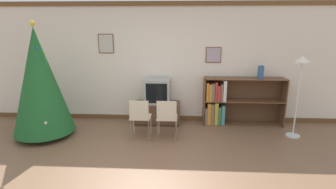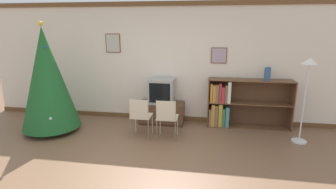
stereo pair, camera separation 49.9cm
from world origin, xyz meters
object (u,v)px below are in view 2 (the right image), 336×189
Objects in this scene: vase at (267,74)px; christmas_tree at (47,79)px; folding_chair_left at (140,115)px; standing_lamp at (307,78)px; television at (161,91)px; bookshelf at (233,104)px; folding_chair_right at (167,117)px; tv_console at (162,113)px.

christmas_tree is at bearing -169.34° from vase.
standing_lamp is at bearing 5.54° from folding_chair_left.
vase is at bearing 0.83° from television.
christmas_tree is at bearing -167.15° from bookshelf.
vase is (1.98, 0.91, 0.74)m from folding_chair_right.
television is 0.97m from folding_chair_right.
folding_chair_left is at bearing -2.07° from christmas_tree.
folding_chair_right is 1.63m from bookshelf.
standing_lamp is (2.82, -0.58, 0.49)m from television.
christmas_tree is 2.78× the size of folding_chair_right.
vase reaches higher than tv_console.
vase is (2.51, 0.91, 0.74)m from folding_chair_left.
christmas_tree is at bearing -160.04° from television.
vase is at bearing 24.73° from folding_chair_right.
bookshelf is 1.58m from standing_lamp.
standing_lamp is (2.82, -0.58, 1.01)m from tv_console.
vase is (4.48, 0.84, 0.08)m from christmas_tree.
christmas_tree is at bearing -177.41° from standing_lamp.
folding_chair_right is (0.26, -0.88, 0.23)m from tv_console.
folding_chair_right is 2.91× the size of vase.
television is 1.99× the size of vase.
standing_lamp is at bearing -11.64° from television.
television is 0.97m from folding_chair_left.
standing_lamp is at bearing -27.53° from bookshelf.
christmas_tree is 2.78× the size of folding_chair_left.
tv_console is 0.95m from folding_chair_left.
standing_lamp is at bearing -46.90° from vase.
folding_chair_right is at bearing -73.28° from television.
folding_chair_left is at bearing -160.02° from vase.
folding_chair_right reaches higher than tv_console.
bookshelf reaches higher than folding_chair_left.
christmas_tree is 2.53m from tv_console.
christmas_tree reaches higher than folding_chair_left.
folding_chair_right is (0.53, 0.00, 0.00)m from folding_chair_left.
bookshelf reaches higher than tv_console.
christmas_tree is 4.56m from vase.
vase is 0.84m from standing_lamp.
standing_lamp is at bearing 6.68° from folding_chair_right.
vase reaches higher than television.
christmas_tree is 2.07m from folding_chair_left.
folding_chair_left is (1.96, -0.07, -0.66)m from christmas_tree.
folding_chair_left is 3.20m from standing_lamp.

